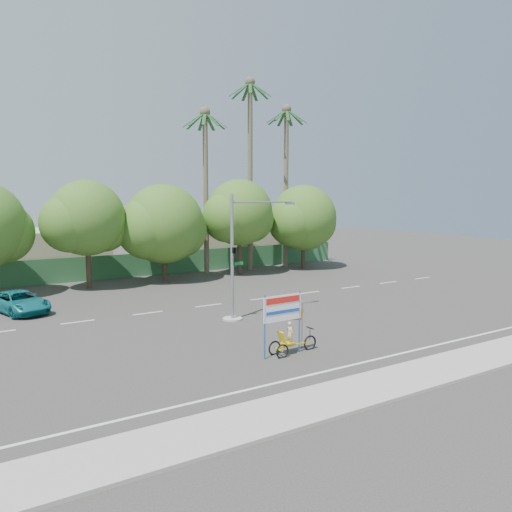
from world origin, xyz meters
TOP-DOWN VIEW (x-y plane):
  - ground at (0.00, 0.00)m, footprint 120.00×120.00m
  - sidewalk_near at (0.00, -7.50)m, footprint 50.00×2.40m
  - fence at (0.00, 21.50)m, footprint 38.00×0.08m
  - building_left at (-10.00, 26.00)m, footprint 12.00×8.00m
  - building_right at (8.00, 26.00)m, footprint 14.00×8.00m
  - tree_left at (-7.05, 18.00)m, footprint 6.66×5.60m
  - tree_center at (-1.05, 18.00)m, footprint 7.62×6.40m
  - tree_right at (5.95, 18.00)m, footprint 6.90×5.80m
  - tree_far_right at (12.95, 18.00)m, footprint 7.38×6.20m
  - palm_tall at (8.00, 19.50)m, footprint 3.73×3.79m
  - palm_mid at (12.00, 19.50)m, footprint 3.73×3.79m
  - palm_short at (3.50, 19.50)m, footprint 3.73×3.79m
  - traffic_signal at (-2.20, 3.98)m, footprint 4.72×1.10m
  - trike_billboard at (-3.44, -2.64)m, footprint 2.86×0.66m
  - pickup_truck at (-12.44, 12.09)m, footprint 3.49×5.10m

SIDE VIEW (x-z plane):
  - ground at x=0.00m, z-range 0.00..0.00m
  - sidewalk_near at x=0.00m, z-range 0.00..0.12m
  - pickup_truck at x=-12.44m, z-range 0.00..1.30m
  - fence at x=0.00m, z-range 0.00..2.00m
  - trike_billboard at x=-3.44m, z-range -0.27..2.53m
  - building_right at x=8.00m, z-range 0.00..3.60m
  - building_left at x=-10.00m, z-range 0.00..4.00m
  - traffic_signal at x=-2.20m, z-range -0.58..6.42m
  - tree_center at x=-1.05m, z-range 0.54..8.39m
  - tree_far_right at x=12.95m, z-range 0.68..8.61m
  - tree_left at x=-7.05m, z-range 1.02..9.09m
  - tree_right at x=5.95m, z-range 1.06..9.42m
  - palm_short at x=3.50m, z-range 1.64..16.09m
  - palm_mid at x=12.00m, z-range 1.67..17.12m
  - palm_tall at x=8.00m, z-range 1.74..19.19m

